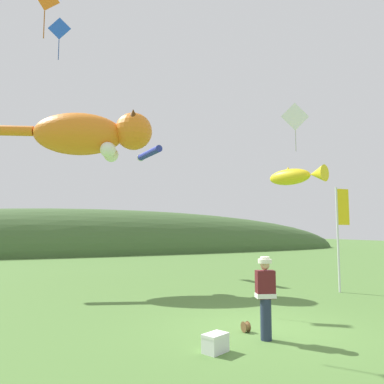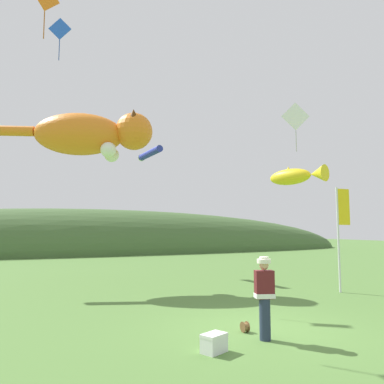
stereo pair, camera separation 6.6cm
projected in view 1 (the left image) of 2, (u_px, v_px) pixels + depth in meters
ground_plane at (260, 330)px, 8.88m from camera, size 120.00×120.00×0.00m
distant_hill_ridge at (84, 253)px, 36.25m from camera, size 61.95×10.53×8.64m
festival_attendant at (265, 295)px, 8.14m from camera, size 0.48×0.38×1.77m
kite_spool at (246, 327)px, 8.67m from camera, size 0.13×0.24×0.24m
picnic_cooler at (215, 343)px, 7.25m from camera, size 0.58×0.50×0.36m
festival_banner_pole at (340, 223)px, 14.41m from camera, size 0.66×0.08×3.98m
kite_giant_cat at (91, 135)px, 16.22m from camera, size 6.80×3.12×2.14m
kite_fish_windsock at (295, 176)px, 14.51m from camera, size 1.39×2.46×0.73m
kite_tube_streamer at (149, 153)px, 20.14m from camera, size 0.59×2.78×0.44m
kite_diamond_white at (295, 117)px, 15.67m from camera, size 1.11×0.48×2.09m
kite_diamond_blue at (59, 29)px, 15.74m from camera, size 0.91×0.35×1.87m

